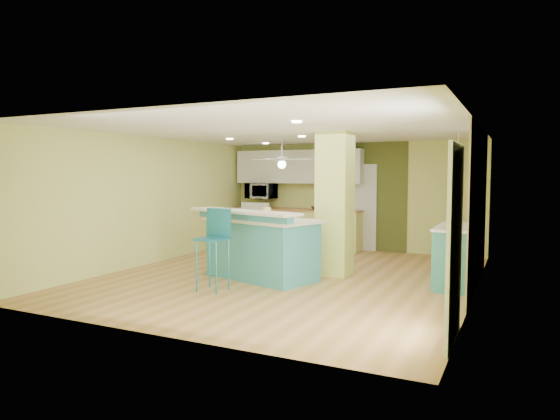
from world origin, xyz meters
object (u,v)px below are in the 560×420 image
(bar_stool, at_px, (215,236))
(canister, at_px, (267,213))
(peninsula, at_px, (261,246))
(side_counter, at_px, (458,255))
(fruit_bowl, at_px, (317,208))

(bar_stool, distance_m, canister, 1.19)
(peninsula, height_order, canister, canister)
(side_counter, relative_size, canister, 8.11)
(fruit_bowl, distance_m, canister, 3.47)
(side_counter, bearing_deg, canister, -163.88)
(side_counter, distance_m, fruit_bowl, 4.32)
(bar_stool, height_order, fruit_bowl, bar_stool)
(fruit_bowl, bearing_deg, bar_stool, -88.15)
(fruit_bowl, bearing_deg, peninsula, -83.95)
(side_counter, bearing_deg, peninsula, -163.44)
(peninsula, bearing_deg, side_counter, 33.75)
(peninsula, distance_m, bar_stool, 1.12)
(side_counter, height_order, canister, canister)
(side_counter, relative_size, fruit_bowl, 5.53)
(peninsula, distance_m, side_counter, 3.21)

